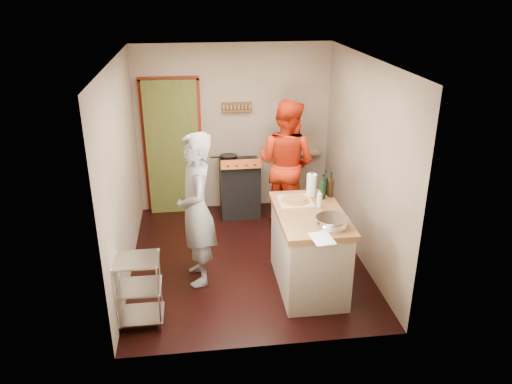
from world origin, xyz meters
TOP-DOWN VIEW (x-y plane):
  - floor at (0.00, 0.00)m, footprint 3.50×3.50m
  - back_wall at (-0.64, 1.78)m, footprint 3.00×0.44m
  - left_wall at (-1.50, 0.00)m, footprint 0.04×3.50m
  - right_wall at (1.50, 0.00)m, footprint 0.04×3.50m
  - ceiling at (0.00, 0.00)m, footprint 3.00×3.50m
  - stove at (0.05, 1.42)m, footprint 0.60×0.63m
  - wire_shelving at (-1.28, -1.20)m, footprint 0.48×0.40m
  - island at (0.67, -0.72)m, footprint 0.77×1.45m
  - person_stripe at (-0.63, -0.40)m, footprint 0.52×0.73m
  - person_red at (0.70, 1.03)m, footprint 1.17×1.14m

SIDE VIEW (x-z plane):
  - floor at x=0.00m, z-range 0.00..0.00m
  - wire_shelving at x=-1.28m, z-range 0.04..0.84m
  - stove at x=0.05m, z-range -0.05..0.95m
  - island at x=0.67m, z-range -0.13..1.16m
  - person_stripe at x=-0.63m, z-range 0.00..1.87m
  - person_red at x=0.70m, z-range 0.00..1.90m
  - back_wall at x=-0.64m, z-range -0.17..2.43m
  - left_wall at x=-1.50m, z-range 0.00..2.60m
  - right_wall at x=1.50m, z-range 0.00..2.60m
  - ceiling at x=0.00m, z-range 2.60..2.62m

